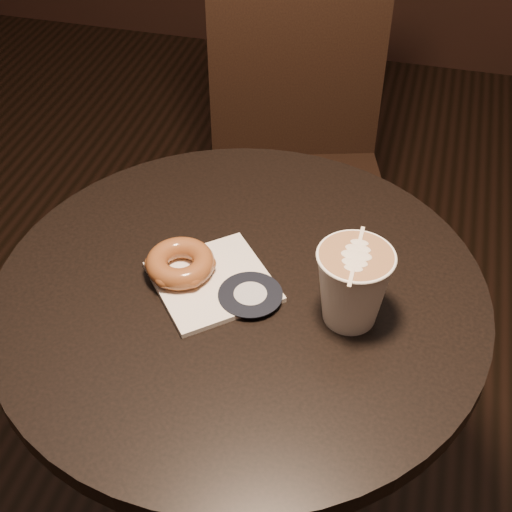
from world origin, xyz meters
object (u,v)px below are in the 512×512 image
Objects in this scene: chair at (298,138)px; latte_cup at (352,287)px; doughnut at (180,263)px; pastry_bag at (213,282)px; cafe_table at (242,375)px.

latte_cup is (0.22, -0.70, 0.24)m from chair.
latte_cup reaches higher than doughnut.
chair is 0.72m from pastry_bag.
chair is 0.72m from doughnut.
cafe_table is 0.24m from doughnut.
chair is 10.22× the size of doughnut.
chair reaches higher than doughnut.
latte_cup is (0.25, -0.02, 0.03)m from doughnut.
chair is at bearing 51.07° from pastry_bag.
doughnut is (-0.03, -0.68, 0.21)m from chair.
chair is at bearing 87.53° from doughnut.
latte_cup is at bearing -6.83° from cafe_table.
pastry_bag is (-0.04, -0.01, 0.20)m from cafe_table.
pastry_bag is at bearing -172.66° from cafe_table.
chair is 0.78m from latte_cup.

